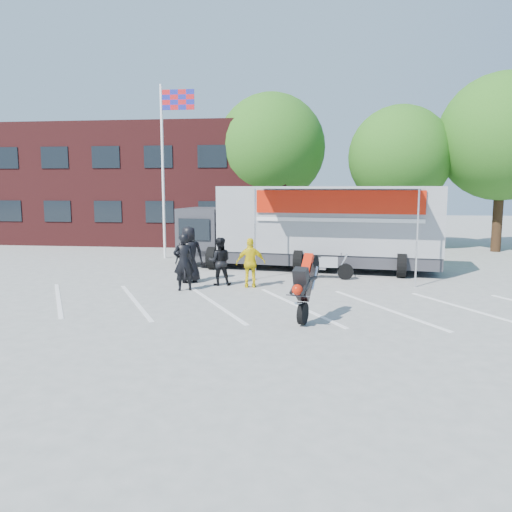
% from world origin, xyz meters
% --- Properties ---
extents(ground, '(100.00, 100.00, 0.00)m').
position_xyz_m(ground, '(0.00, 0.00, 0.00)').
color(ground, '#9C9C97').
rests_on(ground, ground).
extents(parking_bay_lines, '(18.09, 13.33, 0.01)m').
position_xyz_m(parking_bay_lines, '(0.00, 1.00, 0.01)').
color(parking_bay_lines, white).
rests_on(parking_bay_lines, ground).
extents(office_building, '(18.00, 8.00, 7.00)m').
position_xyz_m(office_building, '(-10.00, 18.00, 3.50)').
color(office_building, '#4B1818').
rests_on(office_building, ground).
extents(flagpole, '(1.61, 0.12, 8.00)m').
position_xyz_m(flagpole, '(-6.24, 10.00, 5.05)').
color(flagpole, white).
rests_on(flagpole, ground).
extents(tree_left, '(6.12, 6.12, 8.64)m').
position_xyz_m(tree_left, '(-2.00, 16.00, 5.57)').
color(tree_left, '#382314').
rests_on(tree_left, ground).
extents(tree_mid, '(5.44, 5.44, 7.68)m').
position_xyz_m(tree_mid, '(5.00, 15.00, 4.94)').
color(tree_mid, '#382314').
rests_on(tree_mid, ground).
extents(tree_right, '(6.46, 6.46, 9.12)m').
position_xyz_m(tree_right, '(10.00, 14.50, 5.88)').
color(tree_right, '#382314').
rests_on(tree_right, ground).
extents(transporter_truck, '(11.23, 6.54, 3.38)m').
position_xyz_m(transporter_truck, '(0.62, 7.50, 0.00)').
color(transporter_truck, gray).
rests_on(transporter_truck, ground).
extents(parked_motorcycle, '(2.03, 0.75, 1.05)m').
position_xyz_m(parked_motorcycle, '(1.05, 5.36, 0.00)').
color(parked_motorcycle, silver).
rests_on(parked_motorcycle, ground).
extents(stunt_bike_rider, '(1.15, 1.71, 1.85)m').
position_xyz_m(stunt_bike_rider, '(0.56, -0.40, 0.00)').
color(stunt_bike_rider, black).
rests_on(stunt_bike_rider, ground).
extents(spectator_leather_a, '(1.13, 0.93, 2.00)m').
position_xyz_m(spectator_leather_a, '(-3.77, 4.14, 1.00)').
color(spectator_leather_a, black).
rests_on(spectator_leather_a, ground).
extents(spectator_leather_b, '(0.80, 0.66, 1.87)m').
position_xyz_m(spectator_leather_b, '(-3.59, 2.75, 0.94)').
color(spectator_leather_b, black).
rests_on(spectator_leather_b, ground).
extents(spectator_leather_c, '(0.90, 0.75, 1.65)m').
position_xyz_m(spectator_leather_c, '(-2.61, 3.78, 0.82)').
color(spectator_leather_c, black).
rests_on(spectator_leather_c, ground).
extents(spectator_hivis, '(1.03, 0.56, 1.66)m').
position_xyz_m(spectator_hivis, '(-1.50, 3.50, 0.83)').
color(spectator_hivis, yellow).
rests_on(spectator_hivis, ground).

